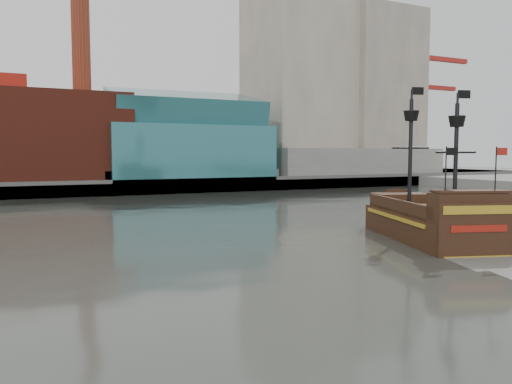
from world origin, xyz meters
TOP-DOWN VIEW (x-y plane):
  - ground at (0.00, 0.00)m, footprint 400.00×400.00m
  - promenade_far at (0.00, 92.00)m, footprint 220.00×60.00m
  - seawall at (0.00, 62.50)m, footprint 220.00×1.00m
  - skyline at (5.21, 84.56)m, footprint 149.00×45.00m
  - crane_a at (78.63, 82.00)m, footprint 22.50×4.00m
  - crane_b at (88.23, 92.00)m, footprint 19.10×4.00m
  - pirate_ship at (10.95, 8.75)m, footprint 10.44×18.39m

SIDE VIEW (x-z plane):
  - ground at x=0.00m, z-range 0.00..0.00m
  - promenade_far at x=0.00m, z-range 0.00..2.00m
  - pirate_ship at x=10.95m, z-range -5.40..7.80m
  - seawall at x=0.00m, z-range 0.00..2.60m
  - crane_b at x=88.23m, z-range 2.45..28.70m
  - crane_a at x=78.63m, z-range 2.99..35.24m
  - skyline at x=5.21m, z-range -6.45..55.55m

